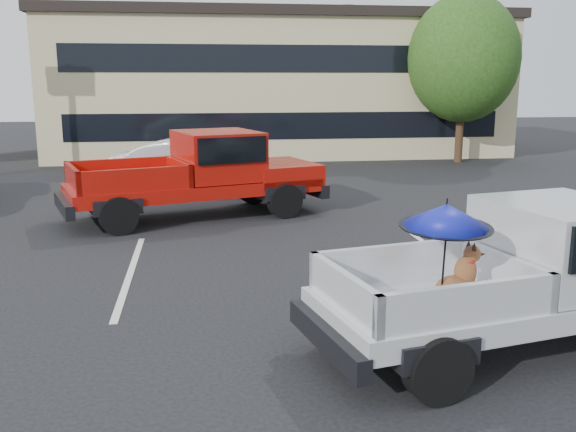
{
  "coord_description": "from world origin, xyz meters",
  "views": [
    {
      "loc": [
        -1.73,
        -9.36,
        3.43
      ],
      "look_at": [
        -0.35,
        0.44,
        1.3
      ],
      "focal_mm": 40.0,
      "sensor_mm": 36.0,
      "label": 1
    }
  ],
  "objects_px": {
    "tree_back": "(346,59)",
    "silver_sedan": "(192,166)",
    "silver_pickup": "(545,266)",
    "red_pickup": "(211,170)",
    "tree_right": "(464,58)"
  },
  "relations": [
    {
      "from": "silver_sedan",
      "to": "tree_back",
      "type": "bearing_deg",
      "value": -18.24
    },
    {
      "from": "silver_sedan",
      "to": "red_pickup",
      "type": "bearing_deg",
      "value": -160.02
    },
    {
      "from": "tree_right",
      "to": "silver_pickup",
      "type": "bearing_deg",
      "value": -109.41
    },
    {
      "from": "silver_pickup",
      "to": "red_pickup",
      "type": "distance_m",
      "value": 9.61
    },
    {
      "from": "tree_right",
      "to": "silver_pickup",
      "type": "relative_size",
      "value": 1.14
    },
    {
      "from": "silver_pickup",
      "to": "red_pickup",
      "type": "bearing_deg",
      "value": 103.34
    },
    {
      "from": "tree_right",
      "to": "silver_sedan",
      "type": "bearing_deg",
      "value": -153.58
    },
    {
      "from": "silver_pickup",
      "to": "red_pickup",
      "type": "relative_size",
      "value": 0.87
    },
    {
      "from": "tree_right",
      "to": "silver_sedan",
      "type": "relative_size",
      "value": 1.43
    },
    {
      "from": "silver_pickup",
      "to": "red_pickup",
      "type": "height_order",
      "value": "red_pickup"
    },
    {
      "from": "tree_right",
      "to": "red_pickup",
      "type": "bearing_deg",
      "value": -138.4
    },
    {
      "from": "tree_right",
      "to": "tree_back",
      "type": "height_order",
      "value": "tree_back"
    },
    {
      "from": "silver_pickup",
      "to": "silver_sedan",
      "type": "xyz_separation_m",
      "value": [
        -4.62,
        12.5,
        -0.27
      ]
    },
    {
      "from": "silver_pickup",
      "to": "red_pickup",
      "type": "xyz_separation_m",
      "value": [
        -4.1,
        8.69,
        0.12
      ]
    },
    {
      "from": "tree_back",
      "to": "silver_sedan",
      "type": "relative_size",
      "value": 1.5
    }
  ]
}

